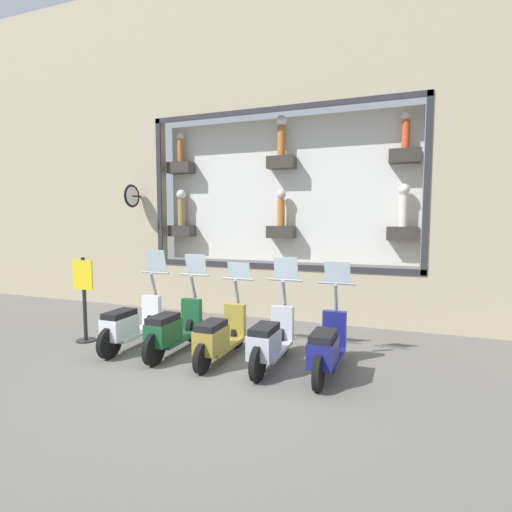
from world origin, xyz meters
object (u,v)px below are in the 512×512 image
object	(u,v)px
scooter_navy_0	(327,347)
scooter_olive_2	(219,336)
scooter_silver_1	(270,340)
scooter_white_4	(130,324)
scooter_green_3	(173,329)
shop_sign_post	(84,297)

from	to	relation	value
scooter_navy_0	scooter_olive_2	bearing A→B (deg)	90.17
scooter_navy_0	scooter_silver_1	distance (m)	0.87
scooter_white_4	scooter_green_3	bearing A→B (deg)	-90.10
shop_sign_post	scooter_white_4	bearing A→B (deg)	-92.70
scooter_silver_1	shop_sign_post	bearing A→B (deg)	89.18
scooter_silver_1	scooter_green_3	distance (m)	1.75
scooter_silver_1	scooter_white_4	world-z (taller)	scooter_white_4
scooter_green_3	scooter_white_4	distance (m)	0.87
shop_sign_post	scooter_silver_1	bearing A→B (deg)	-90.82
scooter_white_4	scooter_navy_0	bearing A→B (deg)	-90.07
scooter_olive_2	scooter_white_4	bearing A→B (deg)	89.68
scooter_white_4	shop_sign_post	bearing A→B (deg)	87.30
scooter_green_3	shop_sign_post	bearing A→B (deg)	88.46
scooter_silver_1	scooter_white_4	xyz separation A→B (m)	(0.00, 2.62, 0.00)
scooter_olive_2	shop_sign_post	distance (m)	2.87
scooter_green_3	scooter_olive_2	bearing A→B (deg)	-90.54
scooter_olive_2	shop_sign_post	size ratio (longest dim) A/B	1.13
scooter_silver_1	scooter_navy_0	bearing A→B (deg)	-90.18
shop_sign_post	scooter_olive_2	bearing A→B (deg)	-91.23
scooter_silver_1	scooter_olive_2	size ratio (longest dim) A/B	1.01
scooter_navy_0	scooter_white_4	distance (m)	3.50
scooter_olive_2	shop_sign_post	bearing A→B (deg)	88.77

